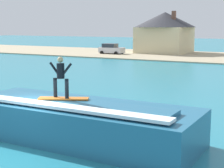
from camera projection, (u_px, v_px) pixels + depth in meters
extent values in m
plane|color=teal|center=(32.00, 144.00, 14.67)|extent=(260.00, 260.00, 0.00)
cube|color=#246486|center=(78.00, 122.00, 15.10)|extent=(10.19, 3.66, 1.53)
cube|color=#246486|center=(71.00, 104.00, 14.57)|extent=(8.66, 1.65, 0.17)
cube|color=white|center=(60.00, 106.00, 13.93)|extent=(9.17, 0.66, 0.12)
cube|color=orange|center=(64.00, 98.00, 15.03)|extent=(2.09, 1.34, 0.06)
cube|color=black|center=(64.00, 98.00, 15.02)|extent=(1.75, 0.87, 0.01)
cylinder|color=black|center=(55.00, 87.00, 15.11)|extent=(0.16, 0.16, 0.81)
cylinder|color=black|center=(67.00, 89.00, 14.82)|extent=(0.16, 0.16, 0.81)
cylinder|color=black|center=(61.00, 71.00, 14.85)|extent=(0.32, 0.32, 0.63)
sphere|color=tan|center=(60.00, 60.00, 14.78)|extent=(0.24, 0.24, 0.24)
cylinder|color=black|center=(54.00, 68.00, 15.00)|extent=(0.44, 0.10, 0.48)
cylinder|color=black|center=(67.00, 69.00, 14.67)|extent=(0.44, 0.10, 0.48)
cube|color=silver|center=(112.00, 50.00, 60.28)|extent=(4.17, 1.88, 0.90)
cube|color=#262D38|center=(110.00, 45.00, 60.30)|extent=(2.29, 1.69, 0.64)
cylinder|color=black|center=(122.00, 53.00, 60.55)|extent=(0.64, 0.22, 0.64)
cylinder|color=black|center=(116.00, 53.00, 58.84)|extent=(0.64, 0.22, 0.64)
cylinder|color=black|center=(108.00, 52.00, 61.85)|extent=(0.64, 0.22, 0.64)
cylinder|color=black|center=(102.00, 53.00, 60.15)|extent=(0.64, 0.22, 0.64)
cube|color=beige|center=(165.00, 40.00, 62.63)|extent=(8.08, 8.57, 4.56)
cone|color=#2D2D33|center=(165.00, 20.00, 62.06)|extent=(10.63, 10.63, 2.58)
cube|color=brown|center=(174.00, 16.00, 59.90)|extent=(0.60, 0.60, 1.80)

